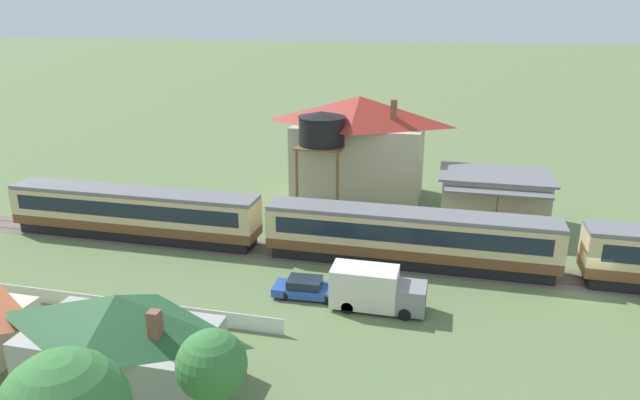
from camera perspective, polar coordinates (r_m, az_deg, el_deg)
ground_plane at (r=43.55m, az=25.29°, el=-8.33°), size 600.00×600.00×0.00m
passenger_train at (r=43.08m, az=9.25°, el=-3.56°), size 67.56×3.06×4.21m
railway_track at (r=46.26m, az=-5.91°, el=-4.95°), size 121.91×3.60×0.04m
station_building at (r=53.03m, az=16.97°, el=0.16°), size 9.70×7.70×4.68m
station_house_red_roof at (r=57.66m, az=3.91°, el=5.42°), size 13.61×8.26×10.29m
water_tower at (r=53.80m, az=0.17°, el=6.98°), size 4.52×4.52×9.37m
cottage_dark_green_roof at (r=31.36m, az=-19.31°, el=-12.83°), size 10.23×5.48×5.00m
picket_fence_front at (r=39.62m, az=-21.19°, el=-9.60°), size 24.66×0.06×1.05m
parked_car_blue at (r=38.70m, az=-1.39°, el=-8.79°), size 4.57×2.12×1.29m
delivery_truck_grey at (r=37.03m, az=5.47°, el=-8.86°), size 6.06×2.25×2.78m
yard_tree_0 at (r=25.51m, az=-10.78°, el=-15.94°), size 3.06×3.06×5.64m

